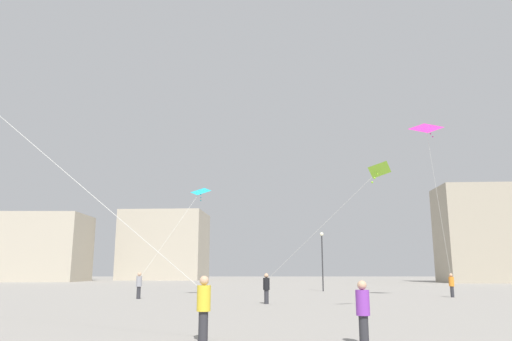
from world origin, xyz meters
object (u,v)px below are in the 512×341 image
(person_in_purple, at_px, (363,309))
(kite_lime_delta, at_px, (377,172))
(person_in_orange, at_px, (452,284))
(lamppost_east, at_px, (322,252))
(kite_magenta_delta, at_px, (426,129))
(building_centre_hall, at_px, (165,246))
(building_right_hall, at_px, (481,234))
(kite_cyan_delta, at_px, (200,192))
(person_in_grey, at_px, (139,284))
(person_in_black, at_px, (266,287))
(person_in_yellow, at_px, (204,305))
(building_left_hall, at_px, (46,248))

(person_in_purple, height_order, kite_lime_delta, kite_lime_delta)
(person_in_orange, distance_m, lamppost_east, 12.98)
(person_in_orange, xyz_separation_m, kite_lime_delta, (-7.89, -11.95, 5.65))
(person_in_orange, bearing_deg, kite_magenta_delta, -145.71)
(building_centre_hall, height_order, building_right_hall, building_right_hall)
(kite_cyan_delta, relative_size, building_centre_hall, 0.40)
(person_in_grey, distance_m, lamppost_east, 18.57)
(kite_magenta_delta, xyz_separation_m, building_right_hall, (23.04, 43.45, -4.09))
(kite_magenta_delta, distance_m, building_centre_hall, 73.65)
(person_in_purple, distance_m, kite_magenta_delta, 24.38)
(person_in_grey, distance_m, person_in_black, 9.79)
(person_in_grey, height_order, building_right_hall, building_right_hall)
(person_in_yellow, xyz_separation_m, building_right_hall, (36.37, 62.70, 6.57))
(building_left_hall, relative_size, building_centre_hall, 0.79)
(person_in_grey, xyz_separation_m, kite_cyan_delta, (3.57, 2.97, 6.69))
(person_in_orange, height_order, building_right_hall, building_right_hall)
(person_in_purple, bearing_deg, building_left_hall, 172.98)
(person_in_grey, bearing_deg, lamppost_east, 171.57)
(person_in_orange, bearing_deg, building_left_hall, 117.33)
(person_in_grey, height_order, lamppost_east, lamppost_east)
(person_in_grey, bearing_deg, person_in_orange, 135.95)
(kite_cyan_delta, bearing_deg, lamppost_east, 41.28)
(person_in_black, bearing_deg, kite_cyan_delta, -1.37)
(kite_magenta_delta, height_order, lamppost_east, kite_magenta_delta)
(kite_cyan_delta, xyz_separation_m, lamppost_east, (10.33, 9.07, -4.10))
(person_in_black, relative_size, building_left_hall, 0.13)
(person_in_purple, height_order, building_right_hall, building_right_hall)
(person_in_yellow, relative_size, lamppost_east, 0.32)
(kite_magenta_delta, bearing_deg, kite_lime_delta, -122.40)
(kite_cyan_delta, distance_m, lamppost_east, 14.35)
(person_in_grey, bearing_deg, kite_cyan_delta, 170.43)
(person_in_orange, bearing_deg, kite_lime_delta, -141.78)
(person_in_orange, relative_size, building_left_hall, 0.12)
(building_centre_hall, relative_size, lamppost_east, 3.15)
(kite_cyan_delta, xyz_separation_m, building_left_hall, (-32.65, 48.65, -1.89))
(kite_lime_delta, bearing_deg, person_in_yellow, -126.84)
(person_in_yellow, bearing_deg, person_in_purple, -35.08)
(kite_cyan_delta, bearing_deg, building_left_hall, 123.87)
(person_in_orange, relative_size, person_in_purple, 1.04)
(person_in_purple, xyz_separation_m, person_in_grey, (-10.68, 20.26, 0.07))
(person_in_yellow, height_order, person_in_purple, person_in_yellow)
(person_in_black, bearing_deg, person_in_purple, 155.07)
(lamppost_east, bearing_deg, building_right_hall, 46.92)
(person_in_grey, relative_size, person_in_black, 1.02)
(lamppost_east, bearing_deg, kite_cyan_delta, -138.72)
(person_in_orange, xyz_separation_m, building_centre_hall, (-32.78, 64.27, 5.88))
(person_in_grey, relative_size, lamppost_east, 0.33)
(person_in_orange, distance_m, building_right_hall, 46.69)
(person_in_orange, bearing_deg, person_in_yellow, -143.34)
(lamppost_east, bearing_deg, building_centre_hall, 114.74)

